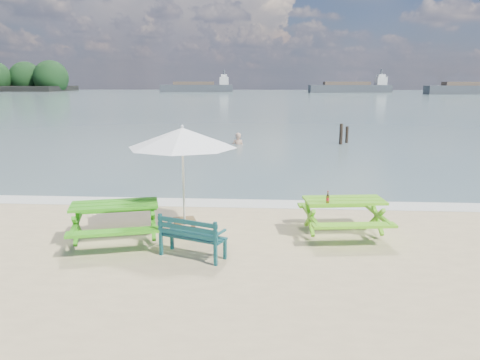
# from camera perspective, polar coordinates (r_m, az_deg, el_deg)

# --- Properties ---
(sea) EXTENTS (300.00, 300.00, 0.00)m
(sea) POSITION_cam_1_polar(r_m,az_deg,el_deg) (92.75, 3.28, 9.98)
(sea) COLOR slate
(sea) RESTS_ON ground
(foam_strip) EXTENTS (22.00, 0.90, 0.01)m
(foam_strip) POSITION_cam_1_polar(r_m,az_deg,el_deg) (12.75, -0.79, -2.85)
(foam_strip) COLOR silver
(foam_strip) RESTS_ON ground
(picnic_table_left) EXTENTS (2.20, 2.33, 0.83)m
(picnic_table_left) POSITION_cam_1_polar(r_m,az_deg,el_deg) (10.00, -14.93, -5.15)
(picnic_table_left) COLOR #359917
(picnic_table_left) RESTS_ON ground
(picnic_table_right) EXTENTS (1.89, 2.05, 0.80)m
(picnic_table_right) POSITION_cam_1_polar(r_m,az_deg,el_deg) (10.35, 12.49, -4.52)
(picnic_table_right) COLOR #61B81B
(picnic_table_right) RESTS_ON ground
(park_bench) EXTENTS (1.34, 0.88, 0.79)m
(park_bench) POSITION_cam_1_polar(r_m,az_deg,el_deg) (8.96, -5.78, -7.85)
(park_bench) COLOR #103F42
(park_bench) RESTS_ON ground
(side_table) EXTENTS (0.59, 0.59, 0.30)m
(side_table) POSITION_cam_1_polar(r_m,az_deg,el_deg) (10.40, -6.77, -5.54)
(side_table) COLOR brown
(side_table) RESTS_ON ground
(patio_umbrella) EXTENTS (2.94, 2.94, 2.31)m
(patio_umbrella) POSITION_cam_1_polar(r_m,az_deg,el_deg) (9.99, -7.04, 5.14)
(patio_umbrella) COLOR silver
(patio_umbrella) RESTS_ON ground
(beer_bottle) EXTENTS (0.06, 0.06, 0.25)m
(beer_bottle) POSITION_cam_1_polar(r_m,az_deg,el_deg) (9.83, 10.64, -2.29)
(beer_bottle) COLOR brown
(beer_bottle) RESTS_ON picnic_table_right
(swimmer) EXTENTS (0.72, 0.55, 1.78)m
(swimmer) POSITION_cam_1_polar(r_m,az_deg,el_deg) (24.68, -0.23, 3.74)
(swimmer) COLOR tan
(swimmer) RESTS_ON ground
(mooring_pilings) EXTENTS (0.57, 0.77, 1.29)m
(mooring_pilings) POSITION_cam_1_polar(r_m,az_deg,el_deg) (25.40, 12.48, 5.24)
(mooring_pilings) COLOR black
(mooring_pilings) RESTS_ON ground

